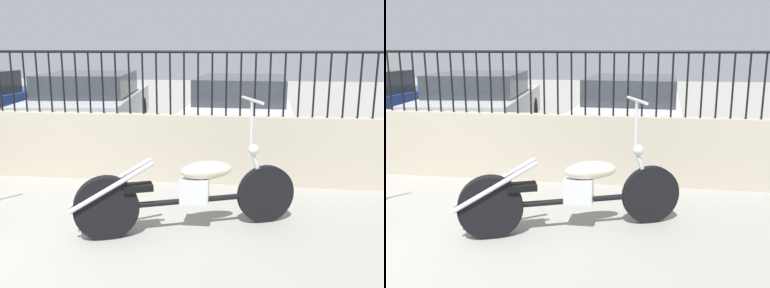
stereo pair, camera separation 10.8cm
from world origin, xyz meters
The scene contains 5 objects.
low_wall centered at (0.00, 2.48, 0.45)m, with size 9.65×0.18×0.91m.
fence_railing centered at (0.00, 2.48, 1.45)m, with size 9.65×0.04×0.83m.
motorcycle_black centered at (2.37, 0.90, 0.39)m, with size 2.16×0.98×1.30m.
car_silver centered at (-0.09, 5.16, 0.66)m, with size 2.22×4.19×1.28m.
car_white centered at (2.90, 5.09, 0.63)m, with size 1.91×4.06×1.24m.
Camera 1 is at (3.01, -3.00, 1.79)m, focal length 40.00 mm.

